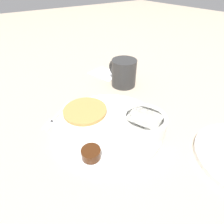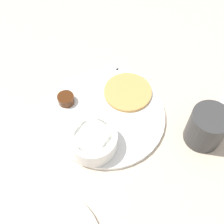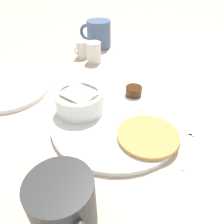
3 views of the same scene
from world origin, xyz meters
name	(u,v)px [view 2 (image 2 of 3)]	position (x,y,z in m)	size (l,w,h in m)	color
ground_plane	(108,117)	(0.00, 0.00, 0.00)	(4.00, 4.00, 0.00)	#C6B299
plate	(108,116)	(0.00, 0.00, 0.01)	(0.29, 0.29, 0.01)	white
pancake_stack	(128,92)	(0.08, 0.03, 0.02)	(0.12, 0.12, 0.01)	tan
bowl	(93,140)	(-0.07, -0.05, 0.04)	(0.11, 0.11, 0.05)	white
syrup_cup	(66,99)	(-0.07, 0.09, 0.02)	(0.04, 0.04, 0.02)	#47230F
butter_ramekin	(83,146)	(-0.10, -0.05, 0.03)	(0.05, 0.05, 0.04)	white
coffee_mug	(207,127)	(0.16, -0.17, 0.05)	(0.12, 0.09, 0.10)	#333333
fork	(123,71)	(0.12, 0.10, 0.00)	(0.09, 0.12, 0.00)	silver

